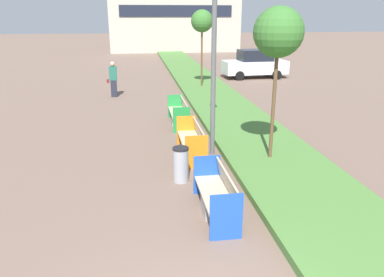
{
  "coord_description": "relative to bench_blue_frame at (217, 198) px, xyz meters",
  "views": [
    {
      "loc": [
        -0.61,
        -3.23,
        4.0
      ],
      "look_at": [
        0.9,
        6.99,
        0.6
      ],
      "focal_mm": 35.0,
      "sensor_mm": 36.0,
      "label": 1
    }
  ],
  "objects": [
    {
      "name": "street_lamp_post",
      "position": [
        0.61,
        3.55,
        3.44
      ],
      "size": [
        0.24,
        0.44,
        6.86
      ],
      "color": "#56595B",
      "rests_on": "ground"
    },
    {
      "name": "bench_green_frame",
      "position": [
        0.0,
        6.92,
        0.01
      ],
      "size": [
        0.65,
        2.23,
        0.94
      ],
      "color": "#9E9B96",
      "rests_on": "ground"
    },
    {
      "name": "parked_car_distant",
      "position": [
        6.31,
        17.52,
        0.55
      ],
      "size": [
        4.29,
        2.0,
        1.86
      ],
      "rotation": [
        0.0,
        0.0,
        0.05
      ],
      "color": "silver",
      "rests_on": "ground"
    },
    {
      "name": "bench_blue_frame",
      "position": [
        0.0,
        0.0,
        0.0
      ],
      "size": [
        0.65,
        2.0,
        0.94
      ],
      "color": "#9E9B96",
      "rests_on": "ground"
    },
    {
      "name": "litter_bin",
      "position": [
        -0.55,
        1.74,
        0.09
      ],
      "size": [
        0.41,
        0.41,
        0.9
      ],
      "color": "#9EA0A5",
      "rests_on": "ground"
    },
    {
      "name": "pedestrian_walking",
      "position": [
        -2.74,
        12.54,
        0.56
      ],
      "size": [
        0.53,
        0.24,
        1.81
      ],
      "color": "#232633",
      "rests_on": "ground"
    },
    {
      "name": "sapling_tree_near",
      "position": [
        2.1,
        2.62,
        3.2
      ],
      "size": [
        1.31,
        1.31,
        4.25
      ],
      "color": "brown",
      "rests_on": "ground"
    },
    {
      "name": "bench_orange_frame",
      "position": [
        0.0,
        3.55,
        0.0
      ],
      "size": [
        0.65,
        2.13,
        0.94
      ],
      "color": "#9E9B96",
      "rests_on": "ground"
    },
    {
      "name": "building_backdrop",
      "position": [
        3.06,
        38.72,
        3.7
      ],
      "size": [
        14.65,
        5.87,
        8.14
      ],
      "color": "#B2AD9E",
      "rests_on": "ground"
    },
    {
      "name": "sapling_tree_far",
      "position": [
        2.1,
        14.04,
        3.32
      ],
      "size": [
        1.21,
        1.21,
        4.32
      ],
      "color": "brown",
      "rests_on": "ground"
    },
    {
      "name": "planter_grass_strip",
      "position": [
        2.26,
        8.33,
        -0.27
      ],
      "size": [
        2.8,
        120.0,
        0.18
      ],
      "color": "#4C7A38",
      "rests_on": "ground"
    }
  ]
}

